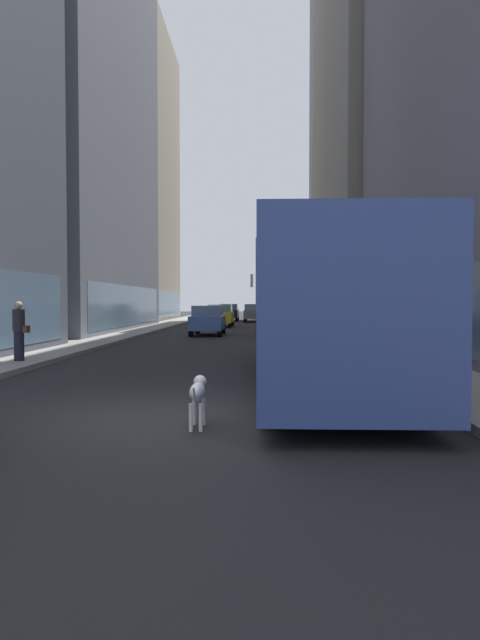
% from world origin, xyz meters
% --- Properties ---
extents(ground_plane, '(120.00, 120.00, 0.00)m').
position_xyz_m(ground_plane, '(0.00, 35.00, 0.00)').
color(ground_plane, '#232326').
extents(sidewalk_left, '(2.40, 110.00, 0.15)m').
position_xyz_m(sidewalk_left, '(-5.70, 35.00, 0.07)').
color(sidewalk_left, gray).
rests_on(sidewalk_left, ground).
extents(sidewalk_right, '(2.40, 110.00, 0.15)m').
position_xyz_m(sidewalk_right, '(5.70, 35.00, 0.07)').
color(sidewalk_right, '#9E9991').
rests_on(sidewalk_right, ground).
extents(building_left_far, '(9.33, 16.70, 28.11)m').
position_xyz_m(building_left_far, '(-11.90, 45.09, 14.05)').
color(building_left_far, '#A0937F').
rests_on(building_left_far, ground).
extents(building_right_mid, '(11.39, 19.08, 34.19)m').
position_xyz_m(building_right_mid, '(11.90, 30.06, 17.09)').
color(building_right_mid, gray).
rests_on(building_right_mid, ground).
extents(building_right_far, '(8.48, 17.44, 39.56)m').
position_xyz_m(building_right_far, '(11.90, 49.66, 19.77)').
color(building_right_far, slate).
rests_on(building_right_far, ground).
extents(transit_bus, '(2.78, 11.53, 3.05)m').
position_xyz_m(transit_bus, '(2.80, 3.71, 1.78)').
color(transit_bus, '#33478C').
rests_on(transit_bus, ground).
extents(car_blue_hatchback, '(1.72, 3.99, 1.62)m').
position_xyz_m(car_blue_hatchback, '(-1.20, 21.45, 0.82)').
color(car_blue_hatchback, '#4C6BB7').
rests_on(car_blue_hatchback, ground).
extents(car_red_coupe, '(1.87, 4.02, 1.62)m').
position_xyz_m(car_red_coupe, '(2.80, 35.83, 0.82)').
color(car_red_coupe, red).
rests_on(car_red_coupe, ground).
extents(car_black_suv, '(1.74, 4.55, 1.62)m').
position_xyz_m(car_black_suv, '(-1.20, 43.69, 0.82)').
color(car_black_suv, black).
rests_on(car_black_suv, ground).
extents(car_yellow_taxi, '(1.77, 4.73, 1.62)m').
position_xyz_m(car_yellow_taxi, '(-1.20, 31.61, 0.82)').
color(car_yellow_taxi, yellow).
rests_on(car_yellow_taxi, ground).
extents(car_grey_wagon, '(1.86, 4.39, 1.62)m').
position_xyz_m(car_grey_wagon, '(1.20, 41.55, 0.82)').
color(car_grey_wagon, slate).
rests_on(car_grey_wagon, ground).
extents(box_truck, '(2.30, 7.50, 3.05)m').
position_xyz_m(box_truck, '(2.80, 24.94, 1.67)').
color(box_truck, silver).
rests_on(box_truck, ground).
extents(dalmatian_dog, '(0.22, 0.96, 0.72)m').
position_xyz_m(dalmatian_dog, '(0.67, -0.67, 0.51)').
color(dalmatian_dog, white).
rests_on(dalmatian_dog, ground).
extents(pedestrian_with_handbag, '(0.45, 0.34, 1.69)m').
position_xyz_m(pedestrian_with_handbag, '(-5.25, 6.81, 1.01)').
color(pedestrian_with_handbag, '#1E1E2D').
rests_on(pedestrian_with_handbag, sidewalk_left).
extents(traffic_light_near, '(0.24, 0.41, 3.40)m').
position_xyz_m(traffic_light_near, '(4.90, 1.14, 2.44)').
color(traffic_light_near, black).
rests_on(traffic_light_near, sidewalk_right).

